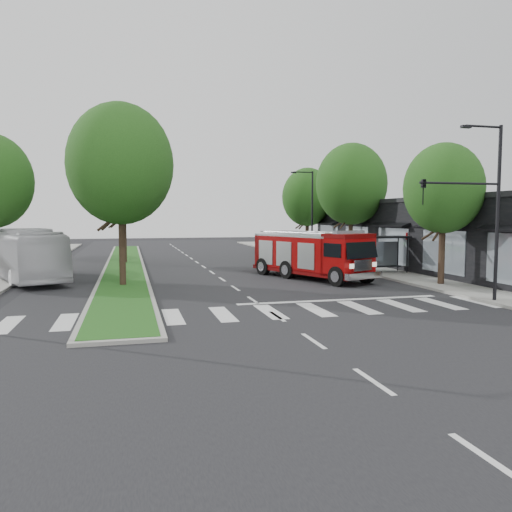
% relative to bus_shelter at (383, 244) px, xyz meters
% --- Properties ---
extents(ground, '(140.00, 140.00, 0.00)m').
position_rel_bus_shelter_xyz_m(ground, '(-11.20, -8.15, -2.04)').
color(ground, black).
rests_on(ground, ground).
extents(sidewalk_right, '(5.00, 80.00, 0.15)m').
position_rel_bus_shelter_xyz_m(sidewalk_right, '(1.30, 1.85, -1.96)').
color(sidewalk_right, gray).
rests_on(sidewalk_right, ground).
extents(median, '(3.00, 50.00, 0.15)m').
position_rel_bus_shelter_xyz_m(median, '(-17.20, 9.85, -1.96)').
color(median, gray).
rests_on(median, ground).
extents(storefront_row, '(8.00, 30.00, 5.00)m').
position_rel_bus_shelter_xyz_m(storefront_row, '(5.80, 1.85, 0.46)').
color(storefront_row, black).
rests_on(storefront_row, ground).
extents(bus_shelter, '(3.20, 1.60, 2.61)m').
position_rel_bus_shelter_xyz_m(bus_shelter, '(0.00, 0.00, 0.00)').
color(bus_shelter, black).
rests_on(bus_shelter, ground).
extents(tree_right_near, '(4.40, 4.40, 8.05)m').
position_rel_bus_shelter_xyz_m(tree_right_near, '(0.30, -6.15, 3.47)').
color(tree_right_near, black).
rests_on(tree_right_near, ground).
extents(tree_right_mid, '(5.60, 5.60, 9.72)m').
position_rel_bus_shelter_xyz_m(tree_right_mid, '(0.30, 5.85, 4.45)').
color(tree_right_mid, black).
rests_on(tree_right_mid, ground).
extents(tree_right_far, '(5.00, 5.00, 8.73)m').
position_rel_bus_shelter_xyz_m(tree_right_far, '(0.30, 15.85, 3.80)').
color(tree_right_far, black).
rests_on(tree_right_far, ground).
extents(tree_median_near, '(5.80, 5.80, 10.16)m').
position_rel_bus_shelter_xyz_m(tree_median_near, '(-17.20, -2.15, 4.77)').
color(tree_median_near, black).
rests_on(tree_median_near, ground).
extents(tree_median_far, '(5.60, 5.60, 9.72)m').
position_rel_bus_shelter_xyz_m(tree_median_far, '(-17.20, 11.85, 4.45)').
color(tree_median_far, black).
rests_on(tree_median_far, ground).
extents(streetlight_right_near, '(4.08, 0.22, 8.00)m').
position_rel_bus_shelter_xyz_m(streetlight_right_near, '(-1.59, -11.65, 2.63)').
color(streetlight_right_near, black).
rests_on(streetlight_right_near, ground).
extents(streetlight_right_far, '(2.11, 0.20, 8.00)m').
position_rel_bus_shelter_xyz_m(streetlight_right_far, '(-0.85, 11.85, 2.44)').
color(streetlight_right_far, black).
rests_on(streetlight_right_far, ground).
extents(fire_engine, '(5.86, 9.37, 3.13)m').
position_rel_bus_shelter_xyz_m(fire_engine, '(-5.67, -1.19, -0.54)').
color(fire_engine, '#540405').
rests_on(fire_engine, ground).
extents(city_bus, '(6.78, 11.71, 3.21)m').
position_rel_bus_shelter_xyz_m(city_bus, '(-23.20, 2.65, -0.43)').
color(city_bus, silver).
rests_on(city_bus, ground).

